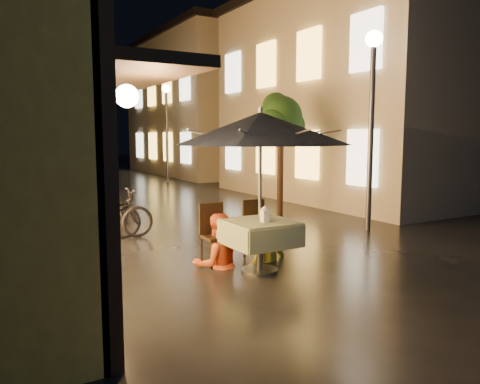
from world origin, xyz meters
TOP-DOWN VIEW (x-y plane):
  - ground at (0.00, 0.00)m, footprint 90.00×90.00m
  - east_building_near at (7.49, 6.50)m, footprint 7.30×9.30m
  - east_building_far at (7.49, 18.00)m, footprint 7.30×10.30m
  - street_tree at (2.41, 4.51)m, footprint 1.43×1.20m
  - streetlamp_near at (3.00, 2.00)m, footprint 0.36×0.36m
  - streetlamp_far at (3.00, 14.00)m, footprint 0.36×0.36m
  - cafe_table at (-0.73, 0.51)m, footprint 0.99×0.99m
  - patio_umbrella at (-0.73, 0.51)m, footprint 2.65×2.65m
  - cafe_chair_left at (-1.13, 1.24)m, footprint 0.42×0.42m
  - cafe_chair_right at (-0.33, 1.24)m, footprint 0.42×0.42m
  - table_lantern at (-0.73, 0.37)m, footprint 0.16×0.16m
  - person_orange at (-1.15, 1.10)m, footprint 0.85×0.70m
  - person_yellow at (-0.30, 1.02)m, footprint 1.06×0.76m
  - bicycle_0 at (-2.23, 3.77)m, footprint 1.90×0.67m
  - bicycle_1 at (-2.36, 3.81)m, footprint 1.70×0.60m
  - bicycle_2 at (-2.32, 6.14)m, footprint 1.62×0.70m
  - bicycle_3 at (-2.78, 7.14)m, footprint 1.73×0.70m
  - bicycle_4 at (-2.28, 6.94)m, footprint 1.80×0.84m
  - bicycle_5 at (-2.23, 7.91)m, footprint 1.71×0.88m
  - bicycle_6 at (-2.17, 9.68)m, footprint 1.87×1.14m

SIDE VIEW (x-z plane):
  - ground at x=0.00m, z-range 0.00..0.00m
  - bicycle_2 at x=-2.32m, z-range 0.00..0.83m
  - bicycle_4 at x=-2.28m, z-range 0.00..0.91m
  - bicycle_6 at x=-2.17m, z-range 0.00..0.93m
  - bicycle_5 at x=-2.23m, z-range 0.00..0.99m
  - bicycle_0 at x=-2.23m, z-range 0.00..1.00m
  - bicycle_1 at x=-2.36m, z-range 0.00..1.00m
  - bicycle_3 at x=-2.78m, z-range 0.00..1.01m
  - cafe_chair_left at x=-1.13m, z-range 0.05..1.03m
  - cafe_chair_right at x=-0.33m, z-range 0.05..1.03m
  - cafe_table at x=-0.73m, z-range 0.20..0.98m
  - person_yellow at x=-0.30m, z-range 0.00..1.49m
  - person_orange at x=-1.15m, z-range 0.00..1.64m
  - table_lantern at x=-0.73m, z-range 0.79..1.04m
  - patio_umbrella at x=-0.73m, z-range 0.92..3.38m
  - street_tree at x=2.41m, z-range 0.85..4.00m
  - streetlamp_near at x=3.00m, z-range 0.80..5.03m
  - streetlamp_far at x=3.00m, z-range 0.80..5.03m
  - east_building_near at x=7.49m, z-range 0.01..6.81m
  - east_building_far at x=7.49m, z-range 0.01..7.31m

